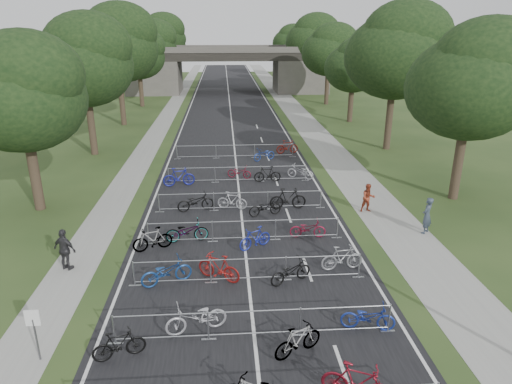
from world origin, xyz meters
TOP-DOWN VIEW (x-y plane):
  - road at (0.00, 50.00)m, footprint 11.00×140.00m
  - sidewalk_right at (8.00, 50.00)m, footprint 3.00×140.00m
  - sidewalk_left at (-7.50, 50.00)m, footprint 2.00×140.00m
  - lane_markings at (0.00, 50.00)m, footprint 0.12×140.00m
  - overpass_bridge at (0.00, 65.00)m, footprint 31.00×8.00m
  - park_sign at (-6.80, 3.00)m, footprint 0.45×0.06m
  - tree_left_0 at (-11.39, 15.93)m, footprint 6.72×6.72m
  - tree_right_0 at (13.11, 15.93)m, footprint 7.17×7.17m
  - tree_left_1 at (-11.39, 27.93)m, footprint 7.56×7.56m
  - tree_right_1 at (13.11, 27.93)m, footprint 8.18×8.18m
  - tree_left_2 at (-11.39, 39.93)m, footprint 8.40×8.40m
  - tree_right_2 at (13.11, 39.93)m, footprint 6.16×6.16m
  - tree_left_3 at (-11.39, 51.93)m, footprint 6.72×6.72m
  - tree_right_3 at (13.11, 51.93)m, footprint 7.17×7.17m
  - tree_left_4 at (-11.39, 63.93)m, footprint 7.56×7.56m
  - tree_right_4 at (13.11, 63.93)m, footprint 8.18×8.18m
  - tree_left_5 at (-11.39, 75.93)m, footprint 8.40×8.40m
  - tree_right_5 at (13.11, 75.93)m, footprint 6.16×6.16m
  - tree_left_6 at (-11.39, 87.93)m, footprint 6.72×6.72m
  - tree_right_6 at (13.11, 87.93)m, footprint 7.17×7.17m
  - barrier_row_1 at (0.00, 3.60)m, footprint 9.70×0.08m
  - barrier_row_2 at (0.00, 7.20)m, footprint 9.70×0.08m
  - barrier_row_3 at (0.00, 11.00)m, footprint 9.70×0.08m
  - barrier_row_4 at (0.00, 15.00)m, footprint 9.70×0.08m
  - barrier_row_5 at (0.00, 20.00)m, footprint 9.70×0.08m
  - barrier_row_6 at (0.00, 26.00)m, footprint 9.70×0.08m
  - bike_3 at (2.66, 0.63)m, footprint 2.11×1.38m
  - bike_4 at (-4.30, 2.89)m, footprint 1.73×0.95m
  - bike_5 at (-1.95, 4.05)m, footprint 2.25×1.30m
  - bike_6 at (1.32, 2.67)m, footprint 1.82×1.27m
  - bike_7 at (3.92, 3.78)m, footprint 1.95×1.00m
  - bike_8 at (-3.31, 7.26)m, footprint 2.23×1.46m
  - bike_9 at (-1.21, 7.42)m, footprint 1.97×1.49m
  - bike_10 at (1.70, 7.01)m, footprint 1.99×1.41m
  - bike_11 at (4.05, 7.89)m, footprint 1.91×0.73m
  - bike_12 at (-4.30, 10.33)m, footprint 1.93×1.15m
  - bike_13 at (-2.77, 11.12)m, footprint 2.15×0.99m
  - bike_14 at (0.48, 10.18)m, footprint 1.76×1.33m
  - bike_15 at (3.16, 11.17)m, footprint 1.82×0.74m
  - bike_16 at (-2.56, 15.06)m, footprint 2.18×1.19m
  - bike_17 at (-0.49, 15.16)m, footprint 1.80×0.89m
  - bike_18 at (1.29, 14.09)m, footprint 1.98×1.13m
  - bike_19 at (2.69, 14.96)m, footprint 2.13×0.69m
  - bike_20 at (-3.87, 19.45)m, footprint 2.14×0.94m
  - bike_21 at (0.13, 20.81)m, footprint 1.79×1.11m
  - bike_22 at (1.98, 19.88)m, footprint 1.82×0.56m
  - bike_23 at (4.30, 20.43)m, footprint 1.96×1.49m
  - bike_26 at (2.23, 25.11)m, footprint 2.00×1.52m
  - bike_27 at (4.30, 27.04)m, footprint 1.95×0.92m
  - pedestrian_a at (9.20, 11.27)m, footprint 0.81×0.81m
  - pedestrian_b at (7.12, 14.23)m, footprint 0.84×0.68m
  - pedestrian_c at (-7.73, 8.77)m, footprint 1.19×0.88m

SIDE VIEW (x-z plane):
  - lane_markings at x=0.00m, z-range 0.00..0.00m
  - road at x=0.00m, z-range 0.00..0.01m
  - sidewalk_right at x=8.00m, z-range 0.00..0.01m
  - sidewalk_left at x=-7.50m, z-range 0.00..0.01m
  - bike_21 at x=0.13m, z-range 0.00..0.89m
  - bike_15 at x=3.16m, z-range 0.00..0.94m
  - bike_7 at x=3.92m, z-range 0.00..0.98m
  - bike_18 at x=1.29m, z-range 0.00..0.98m
  - bike_23 at x=4.30m, z-range 0.00..0.99m
  - bike_10 at x=1.70m, z-range 0.00..0.99m
  - bike_4 at x=-4.30m, z-range 0.00..1.00m
  - bike_26 at x=2.23m, z-range 0.00..1.01m
  - bike_17 at x=-0.49m, z-range 0.00..1.04m
  - bike_14 at x=0.48m, z-range 0.00..1.05m
  - bike_6 at x=1.32m, z-range 0.00..1.07m
  - bike_16 at x=-2.56m, z-range 0.00..1.09m
  - bike_22 at x=1.98m, z-range 0.00..1.09m
  - barrier_row_1 at x=0.00m, z-range 0.00..1.10m
  - barrier_row_2 at x=0.00m, z-range 0.00..1.10m
  - barrier_row_3 at x=0.00m, z-range 0.00..1.10m
  - barrier_row_4 at x=0.00m, z-range 0.00..1.10m
  - barrier_row_5 at x=0.00m, z-range 0.00..1.10m
  - barrier_row_6 at x=0.00m, z-range 0.00..1.10m
  - bike_13 at x=-2.77m, z-range 0.00..1.09m
  - bike_8 at x=-3.31m, z-range 0.00..1.11m
  - bike_5 at x=-1.95m, z-range 0.00..1.12m
  - bike_12 at x=-4.30m, z-range 0.00..1.12m
  - bike_11 at x=4.05m, z-range 0.00..1.12m
  - bike_27 at x=4.30m, z-range 0.00..1.13m
  - bike_9 at x=-1.21m, z-range 0.00..1.18m
  - bike_3 at x=2.66m, z-range 0.00..1.23m
  - bike_20 at x=-3.87m, z-range 0.00..1.25m
  - bike_19 at x=2.69m, z-range 0.00..1.26m
  - pedestrian_b at x=7.12m, z-range 0.00..1.64m
  - pedestrian_c at x=-7.73m, z-range 0.00..1.87m
  - pedestrian_a at x=9.20m, z-range 0.00..1.90m
  - park_sign at x=-6.80m, z-range 0.36..2.18m
  - overpass_bridge at x=0.00m, z-range 0.01..7.06m
  - tree_right_2 at x=13.11m, z-range 1.25..10.64m
  - tree_right_5 at x=13.11m, z-range 1.25..10.64m
  - tree_left_0 at x=-11.39m, z-range 1.36..11.61m
  - tree_left_3 at x=-11.39m, z-range 1.36..11.61m
  - tree_left_6 at x=-11.39m, z-range 1.36..11.61m
  - tree_right_0 at x=13.11m, z-range 1.46..12.39m
  - tree_right_3 at x=13.11m, z-range 1.46..12.39m
  - tree_right_6 at x=13.11m, z-range 1.46..12.39m
  - tree_left_1 at x=-11.39m, z-range 1.54..13.07m
  - tree_left_4 at x=-11.39m, z-range 1.54..13.07m
  - tree_right_1 at x=13.11m, z-range 1.67..14.13m
  - tree_right_4 at x=13.11m, z-range 1.67..14.13m
  - tree_left_2 at x=-11.39m, z-range 1.71..14.52m
  - tree_left_5 at x=-11.39m, z-range 1.71..14.52m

